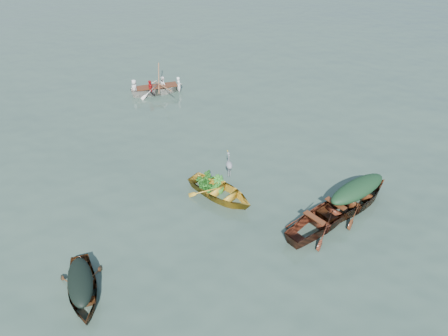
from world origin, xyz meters
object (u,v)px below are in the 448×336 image
object	(u,v)px
heron	(229,169)
rowed_boat	(158,93)
yellow_dinghy	(220,197)
open_wooden_boat	(323,225)
dark_covered_boat	(84,294)
green_tarp_boat	(353,207)

from	to	relation	value
heron	rowed_boat	bearing A→B (deg)	63.86
yellow_dinghy	open_wooden_boat	xyz separation A→B (m)	(3.04, -2.01, 0.00)
rowed_boat	heron	world-z (taller)	heron
dark_covered_boat	yellow_dinghy	bearing A→B (deg)	29.85
yellow_dinghy	dark_covered_boat	world-z (taller)	yellow_dinghy
yellow_dinghy	rowed_boat	size ratio (longest dim) A/B	0.89
open_wooden_boat	rowed_boat	size ratio (longest dim) A/B	1.20
yellow_dinghy	rowed_boat	world-z (taller)	yellow_dinghy
open_wooden_boat	heron	world-z (taller)	heron
dark_covered_boat	green_tarp_boat	size ratio (longest dim) A/B	0.72
green_tarp_boat	dark_covered_boat	bearing A→B (deg)	76.95
open_wooden_boat	rowed_boat	bearing A→B (deg)	-6.09
yellow_dinghy	dark_covered_boat	xyz separation A→B (m)	(-4.40, -3.49, 0.00)
green_tarp_boat	heron	distance (m)	4.46
green_tarp_boat	rowed_boat	bearing A→B (deg)	4.51
green_tarp_boat	open_wooden_boat	world-z (taller)	green_tarp_boat
yellow_dinghy	green_tarp_boat	distance (m)	4.60
green_tarp_boat	open_wooden_boat	bearing A→B (deg)	90.00
rowed_boat	yellow_dinghy	bearing A→B (deg)	-175.08
open_wooden_boat	rowed_boat	xyz separation A→B (m)	(-4.77, 10.74, 0.00)
dark_covered_boat	open_wooden_boat	world-z (taller)	open_wooden_boat
yellow_dinghy	dark_covered_boat	distance (m)	5.61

